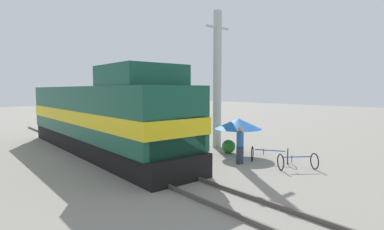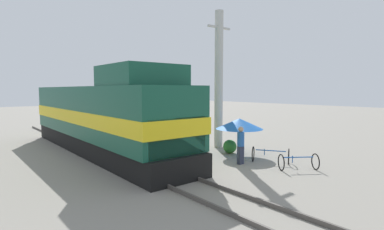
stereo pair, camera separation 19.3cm
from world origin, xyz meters
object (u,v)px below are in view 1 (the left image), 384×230
(billboard_sign, at_px, (152,101))
(vendor_umbrella, at_px, (238,124))
(bicycle, at_px, (270,155))
(utility_pole, at_px, (217,79))
(locomotive, at_px, (102,118))
(person_bystander, at_px, (240,144))
(bicycle_spare, at_px, (298,161))

(billboard_sign, bearing_deg, vendor_umbrella, -85.27)
(vendor_umbrella, relative_size, bicycle, 1.36)
(vendor_umbrella, height_order, billboard_sign, billboard_sign)
(utility_pole, distance_m, vendor_umbrella, 3.49)
(locomotive, distance_m, billboard_sign, 5.52)
(vendor_umbrella, distance_m, person_bystander, 2.18)
(locomotive, distance_m, bicycle, 9.28)
(vendor_umbrella, bearing_deg, bicycle, -94.23)
(locomotive, height_order, person_bystander, locomotive)
(utility_pole, relative_size, billboard_sign, 2.25)
(person_bystander, bearing_deg, bicycle, -30.09)
(locomotive, bearing_deg, vendor_umbrella, -43.51)
(utility_pole, bearing_deg, person_bystander, -119.97)
(locomotive, relative_size, billboard_sign, 4.26)
(bicycle, bearing_deg, person_bystander, -62.15)
(bicycle_spare, bearing_deg, billboard_sign, -144.02)
(billboard_sign, relative_size, person_bystander, 2.04)
(billboard_sign, relative_size, bicycle, 1.97)
(bicycle_spare, bearing_deg, vendor_umbrella, -150.46)
(locomotive, height_order, utility_pole, utility_pole)
(vendor_umbrella, xyz_separation_m, bicycle, (-0.16, -2.19, -1.33))
(locomotive, relative_size, vendor_umbrella, 6.15)
(locomotive, distance_m, bicycle_spare, 10.53)
(locomotive, xyz_separation_m, utility_pole, (6.20, -2.87, 2.20))
(person_bystander, xyz_separation_m, bicycle, (1.32, -0.76, -0.60))
(utility_pole, height_order, vendor_umbrella, utility_pole)
(billboard_sign, distance_m, bicycle_spare, 11.76)
(vendor_umbrella, bearing_deg, person_bystander, -136.06)
(utility_pole, height_order, person_bystander, utility_pole)
(billboard_sign, xyz_separation_m, bicycle, (0.48, -9.91, -2.35))
(vendor_umbrella, relative_size, person_bystander, 1.41)
(bicycle_spare, bearing_deg, utility_pole, -155.02)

